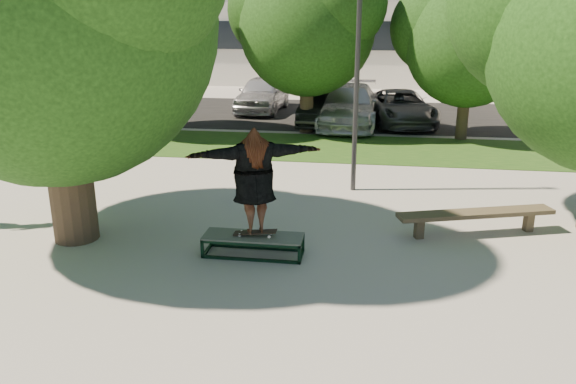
% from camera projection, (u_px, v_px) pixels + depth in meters
% --- Properties ---
extents(ground, '(120.00, 120.00, 0.00)m').
position_uv_depth(ground, '(281.00, 275.00, 9.42)').
color(ground, '#A49F97').
rests_on(ground, ground).
extents(grass_strip, '(30.00, 4.00, 0.02)m').
position_uv_depth(grass_strip, '(358.00, 149.00, 18.23)').
color(grass_strip, '#184012').
rests_on(grass_strip, ground).
extents(asphalt_strip, '(40.00, 8.00, 0.01)m').
position_uv_depth(asphalt_strip, '(340.00, 114.00, 24.50)').
color(asphalt_strip, black).
rests_on(asphalt_strip, ground).
extents(tree_left, '(6.96, 5.95, 7.12)m').
position_uv_depth(tree_left, '(46.00, 0.00, 9.72)').
color(tree_left, '#38281E').
rests_on(tree_left, ground).
extents(bg_tree_left, '(5.28, 4.51, 5.77)m').
position_uv_depth(bg_tree_left, '(146.00, 27.00, 19.65)').
color(bg_tree_left, '#38281E').
rests_on(bg_tree_left, ground).
extents(bg_tree_mid, '(5.76, 4.92, 6.24)m').
position_uv_depth(bg_tree_mid, '(305.00, 19.00, 19.74)').
color(bg_tree_mid, '#38281E').
rests_on(bg_tree_mid, ground).
extents(bg_tree_right, '(5.04, 4.31, 5.43)m').
position_uv_depth(bg_tree_right, '(468.00, 36.00, 18.64)').
color(bg_tree_right, '#38281E').
rests_on(bg_tree_right, ground).
extents(lamppost, '(0.25, 0.15, 6.11)m').
position_uv_depth(lamppost, '(358.00, 61.00, 13.04)').
color(lamppost, '#2D2D30').
rests_on(lamppost, ground).
extents(grind_box, '(1.80, 0.60, 0.38)m').
position_uv_depth(grind_box, '(253.00, 245.00, 10.16)').
color(grind_box, black).
rests_on(grind_box, ground).
extents(skater_rig, '(2.41, 1.45, 1.98)m').
position_uv_depth(skater_rig, '(254.00, 181.00, 9.78)').
color(skater_rig, white).
rests_on(skater_rig, grind_box).
extents(bench, '(3.14, 1.38, 0.49)m').
position_uv_depth(bench, '(476.00, 215.00, 11.04)').
color(bench, '#4C412D').
rests_on(bench, ground).
extents(car_silver_a, '(2.02, 4.67, 1.57)m').
position_uv_depth(car_silver_a, '(262.00, 94.00, 25.08)').
color(car_silver_a, silver).
rests_on(car_silver_a, asphalt_strip).
extents(car_dark, '(1.73, 4.32, 1.40)m').
position_uv_depth(car_dark, '(323.00, 107.00, 22.00)').
color(car_dark, black).
rests_on(car_dark, asphalt_strip).
extents(car_grey, '(3.00, 5.11, 1.33)m').
position_uv_depth(car_grey, '(401.00, 108.00, 22.08)').
color(car_grey, '#5A5A5F').
rests_on(car_grey, asphalt_strip).
extents(car_silver_b, '(2.35, 5.45, 1.56)m').
position_uv_depth(car_silver_b, '(349.00, 106.00, 21.84)').
color(car_silver_b, silver).
rests_on(car_silver_b, asphalt_strip).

